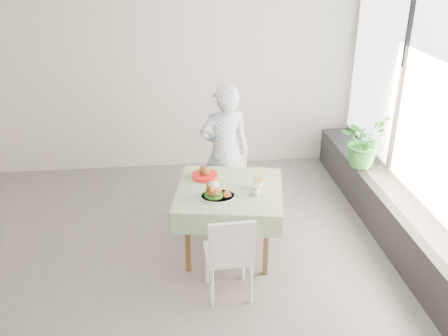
{
  "coord_description": "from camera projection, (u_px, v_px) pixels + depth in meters",
  "views": [
    {
      "loc": [
        0.41,
        -4.2,
        3.07
      ],
      "look_at": [
        0.92,
        0.28,
        0.95
      ],
      "focal_mm": 40.0,
      "sensor_mm": 36.0,
      "label": 1
    }
  ],
  "objects": [
    {
      "name": "floor",
      "position": [
        137.0,
        269.0,
        5.04
      ],
      "size": [
        6.0,
        6.0,
        0.0
      ],
      "primitive_type": "plane",
      "color": "#5D5B58",
      "rests_on": "ground"
    },
    {
      "name": "wall_back",
      "position": [
        137.0,
        71.0,
        6.69
      ],
      "size": [
        6.0,
        0.02,
        2.8
      ],
      "primitive_type": "cube",
      "color": "beige",
      "rests_on": "ground"
    },
    {
      "name": "wall_right",
      "position": [
        444.0,
        127.0,
        4.75
      ],
      "size": [
        0.02,
        5.0,
        2.8
      ],
      "primitive_type": "cube",
      "color": "beige",
      "rests_on": "ground"
    },
    {
      "name": "window_pane",
      "position": [
        446.0,
        102.0,
        4.64
      ],
      "size": [
        0.01,
        4.8,
        2.18
      ],
      "primitive_type": "cube",
      "color": "#D1E0F9",
      "rests_on": "ground"
    },
    {
      "name": "window_ledge",
      "position": [
        405.0,
        231.0,
        5.22
      ],
      "size": [
        0.4,
        4.8,
        0.5
      ],
      "primitive_type": "cube",
      "color": "black",
      "rests_on": "ground"
    },
    {
      "name": "cafe_table",
      "position": [
        229.0,
        213.0,
        5.15
      ],
      "size": [
        1.22,
        1.22,
        0.74
      ],
      "color": "brown",
      "rests_on": "ground"
    },
    {
      "name": "chair_far",
      "position": [
        232.0,
        191.0,
        6.0
      ],
      "size": [
        0.43,
        0.43,
        0.86
      ],
      "color": "white",
      "rests_on": "ground"
    },
    {
      "name": "chair_near",
      "position": [
        229.0,
        270.0,
        4.59
      ],
      "size": [
        0.43,
        0.43,
        0.87
      ],
      "color": "white",
      "rests_on": "ground"
    },
    {
      "name": "diner",
      "position": [
        225.0,
        152.0,
        5.74
      ],
      "size": [
        0.63,
        0.45,
        1.6
      ],
      "primitive_type": "imported",
      "rotation": [
        0.0,
        0.0,
        3.27
      ],
      "color": "#80ABCD",
      "rests_on": "ground"
    },
    {
      "name": "main_dish",
      "position": [
        216.0,
        192.0,
        4.83
      ],
      "size": [
        0.34,
        0.34,
        0.17
      ],
      "color": "white",
      "rests_on": "cafe_table"
    },
    {
      "name": "juice_cup_orange",
      "position": [
        258.0,
        183.0,
        5.0
      ],
      "size": [
        0.1,
        0.1,
        0.28
      ],
      "color": "white",
      "rests_on": "cafe_table"
    },
    {
      "name": "juice_cup_lemonade",
      "position": [
        256.0,
        189.0,
        4.88
      ],
      "size": [
        0.09,
        0.09,
        0.26
      ],
      "color": "white",
      "rests_on": "cafe_table"
    },
    {
      "name": "second_dish",
      "position": [
        205.0,
        174.0,
        5.24
      ],
      "size": [
        0.27,
        0.27,
        0.13
      ],
      "color": "red",
      "rests_on": "cafe_table"
    },
    {
      "name": "potted_plant",
      "position": [
        364.0,
        141.0,
        5.98
      ],
      "size": [
        0.76,
        0.75,
        0.64
      ],
      "primitive_type": "imported",
      "rotation": [
        0.0,
        0.0,
        0.69
      ],
      "color": "#2A7727",
      "rests_on": "window_ledge"
    }
  ]
}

